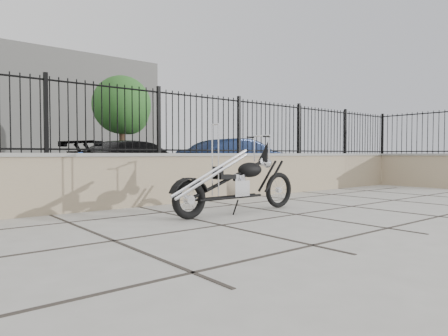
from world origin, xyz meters
TOP-DOWN VIEW (x-y plane):
  - ground_plane at (0.00, 0.00)m, footprint 90.00×90.00m
  - parking_lot at (0.00, 12.50)m, footprint 30.00×30.00m
  - retaining_wall at (0.00, 2.50)m, footprint 14.00×0.36m
  - wall_return at (6.85, 1.30)m, footprint 0.36×2.50m
  - iron_fence at (0.00, 2.50)m, footprint 14.00×0.08m
  - fence_return at (6.85, 1.30)m, footprint 0.08×2.30m
  - chopper_motorcycle at (-0.66, 0.68)m, footprint 2.38×0.45m
  - car_black at (1.24, 7.76)m, footprint 5.06×3.19m
  - car_blue at (4.90, 6.91)m, footprint 4.59×1.84m
  - bollard_a at (-1.53, 5.21)m, footprint 0.14×0.14m
  - bollard_b at (2.10, 4.67)m, footprint 0.14×0.14m
  - bollard_c at (5.84, 4.90)m, footprint 0.14×0.14m
  - tree_right at (4.83, 16.69)m, footprint 3.22×3.22m

SIDE VIEW (x-z plane):
  - ground_plane at x=0.00m, z-range 0.00..0.00m
  - parking_lot at x=0.00m, z-range 0.00..0.00m
  - bollard_c at x=5.84m, z-range 0.00..0.94m
  - retaining_wall at x=0.00m, z-range 0.00..0.96m
  - wall_return at x=6.85m, z-range 0.00..0.96m
  - bollard_b at x=2.10m, z-range 0.00..0.97m
  - bollard_a at x=-1.53m, z-range 0.00..0.98m
  - car_black at x=1.24m, z-range 0.00..1.37m
  - chopper_motorcycle at x=-0.66m, z-range 0.00..1.43m
  - car_blue at x=4.90m, z-range 0.00..1.48m
  - iron_fence at x=0.00m, z-range 0.96..2.16m
  - fence_return at x=6.85m, z-range 0.96..2.16m
  - tree_right at x=4.83m, z-range 1.09..6.52m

